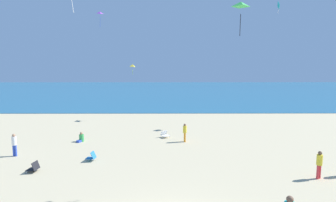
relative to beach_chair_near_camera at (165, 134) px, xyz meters
The scene contains 13 objects.
ground_plane 3.95m from the beach_chair_near_camera, 86.67° to the right, with size 120.00×120.00×0.00m, color #C6B58C.
ocean_water 41.50m from the beach_chair_near_camera, 89.68° to the left, with size 120.00×60.00×0.05m, color #236084.
beach_chair_near_camera is the anchor object (origin of this frame).
beach_chair_far_right 7.41m from the beach_chair_near_camera, 128.90° to the right, with size 0.66×0.58×0.61m.
beach_chair_mid_beach 10.67m from the beach_chair_near_camera, 134.54° to the right, with size 0.65×0.66×0.61m.
person_2 2.16m from the beach_chair_near_camera, 39.62° to the right, with size 0.33×0.33×1.47m.
person_3 12.05m from the beach_chair_near_camera, 45.98° to the right, with size 0.42×0.42×1.54m.
person_6 6.80m from the beach_chair_near_camera, 169.47° to the right, with size 0.59×0.69×0.78m.
person_8 11.17m from the beach_chair_near_camera, 154.54° to the right, with size 0.37×0.37×1.53m.
kite_green 13.21m from the beach_chair_near_camera, 67.96° to the right, with size 0.69×0.51×1.63m.
kite_purple 15.00m from the beach_chair_near_camera, 133.12° to the left, with size 0.69×0.64×1.62m.
kite_teal 17.05m from the beach_chair_near_camera, 26.14° to the left, with size 0.17×0.78×1.17m.
kite_yellow 10.71m from the beach_chair_near_camera, 113.44° to the left, with size 0.82×0.92×1.19m.
Camera 1 is at (-0.09, -9.22, 6.16)m, focal length 30.10 mm.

